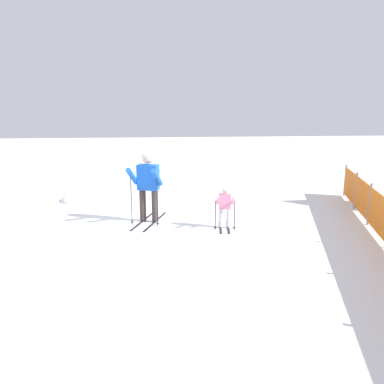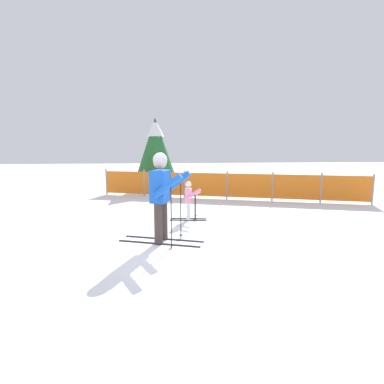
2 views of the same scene
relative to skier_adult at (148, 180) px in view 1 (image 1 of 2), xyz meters
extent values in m
plane|color=white|center=(0.20, -0.28, -1.07)|extent=(60.00, 60.00, 0.00)
cube|color=black|center=(0.03, 0.16, -1.06)|extent=(1.61, 0.60, 0.02)
cube|color=black|center=(-0.08, -0.14, -1.06)|extent=(1.61, 0.60, 0.02)
cylinder|color=#3F332D|center=(0.03, 0.16, -0.65)|extent=(0.16, 0.16, 0.80)
cylinder|color=#3F332D|center=(-0.08, -0.14, -0.65)|extent=(0.16, 0.16, 0.80)
cube|color=blue|center=(-0.03, 0.01, 0.06)|extent=(0.43, 0.56, 0.62)
cylinder|color=blue|center=(0.32, 0.22, 0.11)|extent=(0.59, 0.31, 0.49)
cylinder|color=blue|center=(0.11, -0.37, 0.11)|extent=(0.59, 0.31, 0.49)
sphere|color=#D8AD8C|center=(-0.03, 0.01, 0.53)|extent=(0.27, 0.27, 0.27)
sphere|color=silver|center=(-0.03, 0.01, 0.58)|extent=(0.28, 0.28, 0.28)
cylinder|color=black|center=(0.39, 0.21, -0.45)|extent=(0.02, 0.02, 1.25)
cylinder|color=black|center=(0.39, 0.21, -1.01)|extent=(0.07, 0.07, 0.01)
cylinder|color=black|center=(0.17, -0.41, -0.45)|extent=(0.02, 0.02, 1.25)
cylinder|color=black|center=(0.17, -0.41, -1.01)|extent=(0.07, 0.07, 0.01)
cube|color=black|center=(0.69, 1.88, -1.06)|extent=(0.95, 0.19, 0.02)
cube|color=black|center=(0.67, 1.70, -1.06)|extent=(0.95, 0.19, 0.02)
cylinder|color=silver|center=(0.69, 1.88, -0.83)|extent=(0.09, 0.09, 0.45)
cylinder|color=silver|center=(0.67, 1.70, -0.83)|extent=(0.09, 0.09, 0.45)
cube|color=pink|center=(0.68, 1.79, -0.42)|extent=(0.20, 0.30, 0.35)
cylinder|color=pink|center=(0.86, 1.94, -0.38)|extent=(0.35, 0.12, 0.24)
cylinder|color=pink|center=(0.81, 1.60, -0.38)|extent=(0.35, 0.12, 0.24)
sphere|color=#D8AD8C|center=(0.68, 1.79, -0.16)|extent=(0.15, 0.15, 0.15)
sphere|color=white|center=(0.68, 1.79, -0.13)|extent=(0.16, 0.16, 0.16)
cylinder|color=black|center=(0.89, 1.98, -0.72)|extent=(0.02, 0.02, 0.70)
cylinder|color=black|center=(0.89, 1.98, -1.01)|extent=(0.07, 0.07, 0.01)
cylinder|color=black|center=(0.83, 1.55, -0.72)|extent=(0.02, 0.02, 0.70)
cylinder|color=black|center=(0.83, 1.55, -1.01)|extent=(0.07, 0.07, 0.01)
cylinder|color=gray|center=(-2.22, 6.33, -0.56)|extent=(0.06, 0.06, 1.03)
cylinder|color=gray|center=(-0.69, 5.83, -0.56)|extent=(0.06, 0.06, 1.03)
cylinder|color=gray|center=(0.84, 5.32, -0.56)|extent=(0.06, 0.06, 1.03)
cube|color=orange|center=(-1.46, 6.08, -0.56)|extent=(1.54, 0.53, 0.87)
cube|color=orange|center=(0.07, 5.57, -0.56)|extent=(1.54, 0.53, 0.87)
cube|color=orange|center=(1.60, 5.07, -0.56)|extent=(1.54, 0.53, 0.87)
ellipsoid|color=white|center=(-2.57, -2.21, -1.07)|extent=(1.20, 1.02, 0.48)
camera|label=1|loc=(9.08, 0.10, 1.67)|focal=35.00mm
camera|label=2|loc=(0.02, -5.86, 0.82)|focal=28.00mm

